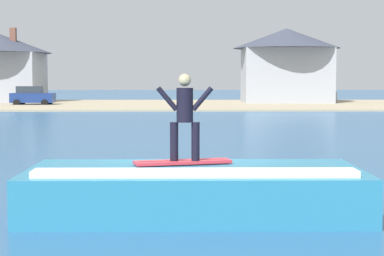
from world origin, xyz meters
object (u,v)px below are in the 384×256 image
at_px(surfer, 185,113).
at_px(car_near_shore, 32,96).
at_px(house_gabled_white, 286,60).
at_px(surfboard, 183,162).
at_px(wave_crest, 194,190).
at_px(car_far_shore, 314,95).

distance_m(surfer, car_near_shore, 52.91).
xyz_separation_m(surfer, house_gabled_white, (10.30, 56.05, 2.39)).
bearing_deg(car_near_shore, surfboard, -74.40).
bearing_deg(car_near_shore, house_gabled_white, 11.77).
bearing_deg(surfer, car_near_shore, 105.63).
distance_m(surfboard, house_gabled_white, 57.04).
relative_size(wave_crest, house_gabled_white, 0.61).
xyz_separation_m(wave_crest, car_far_shore, (12.79, 54.85, 0.46)).
relative_size(surfboard, house_gabled_white, 0.18).
xyz_separation_m(car_near_shore, house_gabled_white, (24.55, 5.11, 3.45)).
height_order(surfboard, car_near_shore, car_near_shore).
xyz_separation_m(surfer, car_near_shore, (-14.25, 50.94, -1.07)).
bearing_deg(wave_crest, car_far_shore, 76.87).
xyz_separation_m(wave_crest, surfer, (-0.19, -0.15, 1.53)).
distance_m(wave_crest, surfer, 1.55).
bearing_deg(surfer, wave_crest, 38.62).
xyz_separation_m(wave_crest, surfboard, (-0.23, -0.09, 0.57)).
xyz_separation_m(wave_crest, house_gabled_white, (10.11, 55.91, 3.92)).
bearing_deg(house_gabled_white, surfboard, -100.46).
bearing_deg(surfboard, wave_crest, 20.83).
distance_m(surfer, car_far_shore, 56.52).
bearing_deg(surfer, house_gabled_white, 79.59).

